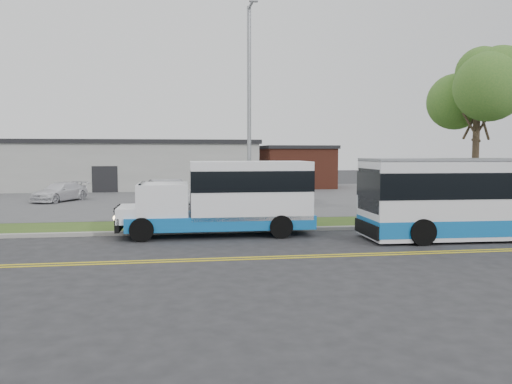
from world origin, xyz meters
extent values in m
plane|color=#28282B|center=(0.00, 0.00, 0.00)|extent=(140.00, 140.00, 0.00)
cube|color=gold|center=(0.00, -3.85, 0.01)|extent=(70.00, 0.12, 0.01)
cube|color=gold|center=(0.00, -4.15, 0.01)|extent=(70.00, 0.12, 0.01)
cube|color=#9E9B93|center=(0.00, 1.10, 0.07)|extent=(80.00, 0.30, 0.15)
cube|color=#34541C|center=(0.00, 2.90, 0.05)|extent=(80.00, 3.30, 0.10)
cube|color=#4C4C4F|center=(0.00, 17.00, 0.05)|extent=(80.00, 25.00, 0.10)
cube|color=#9E9E99|center=(-6.00, 27.00, 2.00)|extent=(25.00, 10.00, 4.00)
cube|color=black|center=(-6.00, 27.00, 4.17)|extent=(25.40, 10.40, 0.35)
cube|color=black|center=(-6.00, 22.05, 1.10)|extent=(2.00, 0.15, 2.20)
cube|color=brown|center=(10.50, 26.00, 1.80)|extent=(6.00, 7.00, 3.60)
cube|color=black|center=(10.50, 26.00, 3.75)|extent=(6.30, 7.30, 0.30)
cylinder|color=#342A1C|center=(14.00, 3.00, 2.48)|extent=(0.32, 0.32, 4.76)
ellipsoid|color=#356824|center=(14.00, 3.00, 6.22)|extent=(5.20, 5.20, 4.42)
cylinder|color=gray|center=(3.00, 2.80, 4.85)|extent=(0.18, 0.18, 9.50)
cylinder|color=gray|center=(3.00, 2.10, 9.50)|extent=(0.12, 1.40, 0.12)
cube|color=gray|center=(3.00, 1.45, 9.45)|extent=(0.35, 0.18, 0.12)
cube|color=#1065B4|center=(1.53, 0.60, 0.59)|extent=(7.26, 2.49, 0.53)
cube|color=white|center=(2.70, 0.59, 1.81)|extent=(4.70, 2.48, 2.24)
cube|color=black|center=(2.70, 0.59, 2.18)|extent=(4.72, 2.52, 0.80)
cube|color=white|center=(-0.70, 0.61, 1.44)|extent=(1.93, 2.30, 1.28)
cube|color=black|center=(-1.50, 0.62, 1.65)|extent=(0.12, 2.02, 0.96)
cube|color=white|center=(-1.88, 0.62, 0.91)|extent=(1.08, 2.19, 0.59)
cube|color=black|center=(-2.36, 0.62, 0.59)|extent=(0.17, 2.18, 0.53)
sphere|color=#FFD88C|center=(-2.41, -0.18, 0.85)|extent=(0.21, 0.21, 0.21)
sphere|color=#FFD88C|center=(-2.40, 1.42, 0.85)|extent=(0.21, 0.21, 0.21)
cylinder|color=black|center=(-1.46, -0.53, 0.45)|extent=(0.90, 0.30, 0.89)
cylinder|color=black|center=(-1.44, 1.77, 0.45)|extent=(0.90, 0.30, 0.89)
cylinder|color=black|center=(3.76, -0.57, 0.45)|extent=(0.90, 0.30, 0.89)
cylinder|color=black|center=(3.78, 1.74, 0.45)|extent=(0.90, 0.30, 0.89)
cube|color=white|center=(12.31, -1.72, 1.54)|extent=(11.01, 2.82, 2.88)
cube|color=#1065B4|center=(12.31, -1.72, 0.55)|extent=(11.03, 2.84, 0.60)
cube|color=black|center=(12.31, -1.72, 2.09)|extent=(11.05, 2.86, 0.94)
cube|color=black|center=(6.90, -1.56, 1.89)|extent=(0.17, 2.29, 1.59)
cube|color=black|center=(6.83, -1.55, 0.45)|extent=(0.19, 2.49, 0.50)
cube|color=gray|center=(12.31, -1.72, 3.00)|extent=(11.01, 2.82, 0.12)
cylinder|color=black|center=(8.40, -2.78, 0.48)|extent=(0.96, 0.35, 0.95)
cylinder|color=black|center=(8.47, -0.43, 0.48)|extent=(0.96, 0.35, 0.95)
imported|color=#B0B2B8|center=(-0.75, 9.94, 0.91)|extent=(2.92, 5.19, 1.62)
imported|color=white|center=(-7.83, 14.91, 0.71)|extent=(3.49, 4.55, 1.23)
camera|label=1|loc=(-0.02, -19.12, 3.28)|focal=35.00mm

